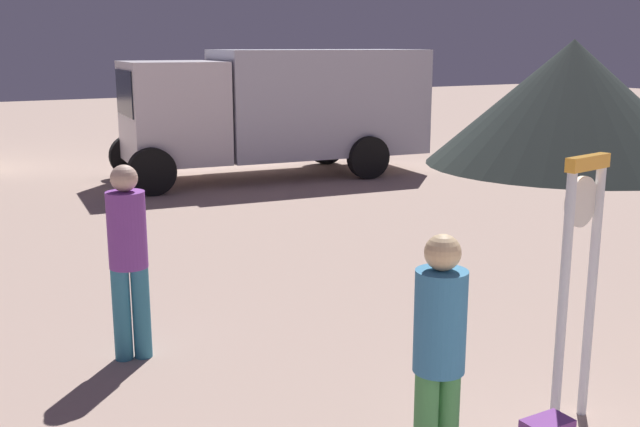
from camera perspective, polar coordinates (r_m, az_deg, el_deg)
The scene contains 5 objects.
standing_clock at distance 5.73m, azimuth 19.03°, elevation -3.62°, with size 0.46×0.16×2.02m.
person_near_clock at distance 4.74m, azimuth 9.00°, elevation -10.26°, with size 0.32×0.32×1.68m.
person_distant at distance 6.82m, azimuth -14.31°, elevation -2.88°, with size 0.34×0.34×1.77m.
box_truck_near at distance 16.22m, azimuth -2.99°, elevation 8.14°, with size 6.76×3.05×2.67m.
dome_tent at distance 18.61m, azimuth 18.41°, elevation 7.94°, with size 6.59×6.59×2.90m.
Camera 1 is at (-3.06, -0.67, 2.77)m, focal length 42.29 mm.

